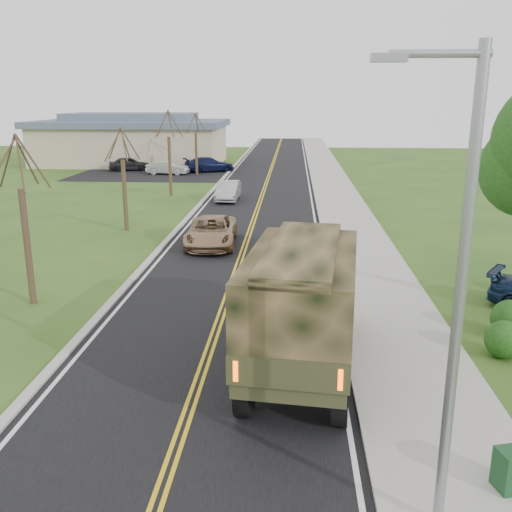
{
  "coord_description": "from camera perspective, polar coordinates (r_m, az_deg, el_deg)",
  "views": [
    {
      "loc": [
        2.4,
        -9.0,
        7.2
      ],
      "look_at": [
        1.11,
        10.48,
        1.8
      ],
      "focal_mm": 40.0,
      "sensor_mm": 36.0,
      "label": 1
    }
  ],
  "objects": [
    {
      "name": "commercial_building",
      "position": [
        67.68,
        -12.23,
        11.29
      ],
      "size": [
        25.5,
        21.5,
        5.65
      ],
      "color": "tan",
      "rests_on": "ground"
    },
    {
      "name": "ground",
      "position": [
        11.77,
        -9.54,
        -22.47
      ],
      "size": [
        160.0,
        160.0,
        0.0
      ],
      "primitive_type": "plane",
      "color": "#2B4D19",
      "rests_on": "ground"
    },
    {
      "name": "bare_tree_a",
      "position": [
        21.69,
        -22.03,
        2.15
      ],
      "size": [
        1.93,
        2.26,
        6.08
      ],
      "color": "#38281C",
      "rests_on": "ground"
    },
    {
      "name": "bare_tree_d",
      "position": [
        56.0,
        -6.0,
        10.61
      ],
      "size": [
        1.88,
        2.2,
        5.91
      ],
      "color": "#38281C",
      "rests_on": "ground"
    },
    {
      "name": "bare_tree_b",
      "position": [
        32.74,
        -13.04,
        6.77
      ],
      "size": [
        1.83,
        2.14,
        5.73
      ],
      "color": "#38281C",
      "rests_on": "ground"
    },
    {
      "name": "military_truck",
      "position": [
        15.17,
        4.79,
        -4.16
      ],
      "size": [
        3.37,
        7.65,
        3.7
      ],
      "rotation": [
        0.0,
        0.0,
        -0.11
      ],
      "color": "black",
      "rests_on": "ground"
    },
    {
      "name": "road",
      "position": [
        49.59,
        0.97,
        7.11
      ],
      "size": [
        8.0,
        120.0,
        0.01
      ],
      "primitive_type": "cube",
      "color": "black",
      "rests_on": "ground"
    },
    {
      "name": "lot_car_dark",
      "position": [
        61.01,
        -12.55,
        8.99
      ],
      "size": [
        4.47,
        2.91,
        1.42
      ],
      "primitive_type": "imported",
      "rotation": [
        0.0,
        0.0,
        1.9
      ],
      "color": "black",
      "rests_on": "ground"
    },
    {
      "name": "curb_left",
      "position": [
        49.95,
        -3.82,
        7.19
      ],
      "size": [
        0.3,
        120.0,
        0.1
      ],
      "primitive_type": "cube",
      "color": "#9E998E",
      "rests_on": "ground"
    },
    {
      "name": "curb_right",
      "position": [
        49.55,
        5.81,
        7.09
      ],
      "size": [
        0.3,
        120.0,
        0.12
      ],
      "primitive_type": "cube",
      "color": "#9E998E",
      "rests_on": "ground"
    },
    {
      "name": "lot_car_navy",
      "position": [
        58.84,
        -4.7,
        9.1
      ],
      "size": [
        5.5,
        3.94,
        1.48
      ],
      "primitive_type": "imported",
      "rotation": [
        0.0,
        0.0,
        1.98
      ],
      "color": "black",
      "rests_on": "ground"
    },
    {
      "name": "street_light",
      "position": [
        9.29,
        19.22,
        -2.77
      ],
      "size": [
        1.65,
        0.22,
        8.0
      ],
      "color": "gray",
      "rests_on": "ground"
    },
    {
      "name": "suv_champagne",
      "position": [
        28.91,
        -4.49,
        2.46
      ],
      "size": [
        2.66,
        5.32,
        1.45
      ],
      "primitive_type": "imported",
      "rotation": [
        0.0,
        0.0,
        0.05
      ],
      "color": "#A2805B",
      "rests_on": "ground"
    },
    {
      "name": "lot_car_silver",
      "position": [
        57.24,
        -8.82,
        8.73
      ],
      "size": [
        4.24,
        1.84,
        1.36
      ],
      "primitive_type": "imported",
      "rotation": [
        0.0,
        0.0,
        1.47
      ],
      "color": "silver",
      "rests_on": "ground"
    },
    {
      "name": "sedan_silver",
      "position": [
        41.91,
        -2.8,
        6.52
      ],
      "size": [
        1.51,
        4.27,
        1.41
      ],
      "primitive_type": "imported",
      "rotation": [
        0.0,
        0.0,
        -0.0
      ],
      "color": "#AFAFB4",
      "rests_on": "ground"
    },
    {
      "name": "bare_tree_c",
      "position": [
        44.24,
        -8.63,
        9.55
      ],
      "size": [
        2.04,
        2.39,
        6.42
      ],
      "color": "#38281C",
      "rests_on": "ground"
    },
    {
      "name": "sidewalk_right",
      "position": [
        49.65,
        7.84,
        7.03
      ],
      "size": [
        3.2,
        120.0,
        0.1
      ],
      "primitive_type": "cube",
      "color": "#9E998E",
      "rests_on": "ground"
    }
  ]
}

